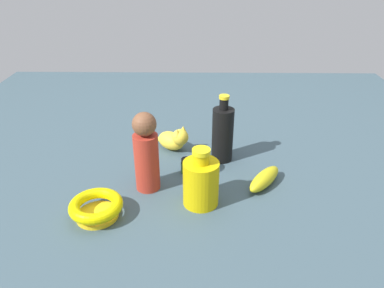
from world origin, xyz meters
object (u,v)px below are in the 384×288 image
bowl (96,207)px  nail_polish_jar (186,166)px  banana (264,179)px  bottle_tall (223,134)px  person_figure_adult (146,153)px  bottle_short (201,182)px  cat_figurine (174,139)px

bowl → nail_polish_jar: (0.21, -0.22, -0.01)m
banana → bottle_tall: bearing=-105.4°
bottle_tall → person_figure_adult: bearing=126.8°
bottle_short → bottle_tall: (0.23, -0.07, 0.02)m
banana → nail_polish_jar: bearing=-69.1°
bottle_tall → banana: 0.20m
cat_figurine → nail_polish_jar: bearing=-161.7°
cat_figurine → person_figure_adult: 0.24m
cat_figurine → bowl: bearing=153.8°
banana → cat_figurine: bearing=-90.1°
person_figure_adult → bottle_short: bearing=-115.0°
bottle_short → nail_polish_jar: size_ratio=3.48×
cat_figurine → bottle_short: size_ratio=0.72×
bottle_tall → person_figure_adult: person_figure_adult is taller
nail_polish_jar → bottle_short: bearing=-164.3°
cat_figurine → bowl: 0.40m
bowl → banana: 0.47m
bottle_tall → banana: bottle_tall is taller
cat_figurine → bottle_short: 0.31m
bottle_short → nail_polish_jar: bearing=15.7°
bowl → person_figure_adult: 0.19m
bottle_short → bottle_tall: size_ratio=0.75×
bottle_tall → person_figure_adult: (-0.16, 0.22, 0.02)m
bottle_tall → banana: (-0.15, -0.11, -0.07)m
bottle_tall → banana: bearing=-142.8°
bottle_short → person_figure_adult: (0.07, 0.15, 0.05)m
bottle_tall → nail_polish_jar: (-0.08, 0.11, -0.07)m
bottle_tall → bottle_short: bearing=163.4°
person_figure_adult → nail_polish_jar: person_figure_adult is taller
banana → nail_polish_jar: size_ratio=3.16×
bottle_short → person_figure_adult: 0.17m
bowl → bottle_tall: bottle_tall is taller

